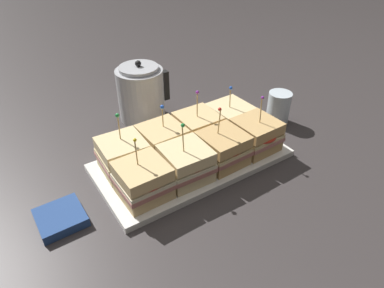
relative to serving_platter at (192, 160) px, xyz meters
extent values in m
plane|color=#383333|center=(0.00, 0.00, -0.01)|extent=(6.00, 6.00, 0.00)
cube|color=white|center=(0.00, 0.00, 0.00)|extent=(0.54, 0.28, 0.01)
cube|color=white|center=(0.00, 0.00, 0.01)|extent=(0.54, 0.28, 0.01)
cube|color=#DBB77A|center=(-0.18, -0.06, 0.03)|extent=(0.12, 0.12, 0.03)
cube|color=#B26B60|center=(-0.18, -0.06, 0.05)|extent=(0.12, 0.12, 0.01)
cube|color=beige|center=(-0.18, -0.06, 0.06)|extent=(0.12, 0.12, 0.01)
cylinder|color=red|center=(-0.18, -0.08, 0.07)|extent=(0.07, 0.07, 0.00)
cube|color=#E8C281|center=(-0.18, -0.06, 0.08)|extent=(0.12, 0.12, 0.03)
cylinder|color=tan|center=(-0.19, -0.05, 0.13)|extent=(0.00, 0.01, 0.08)
sphere|color=yellow|center=(-0.19, -0.05, 0.17)|extent=(0.01, 0.01, 0.01)
cube|color=beige|center=(-0.06, -0.06, 0.03)|extent=(0.12, 0.12, 0.03)
cube|color=#B26B60|center=(-0.06, -0.06, 0.05)|extent=(0.12, 0.12, 0.01)
cube|color=beige|center=(-0.06, -0.06, 0.06)|extent=(0.12, 0.12, 0.01)
cylinder|color=red|center=(-0.06, -0.08, 0.07)|extent=(0.07, 0.07, 0.00)
cube|color=beige|center=(-0.06, -0.06, 0.08)|extent=(0.12, 0.12, 0.03)
cylinder|color=tan|center=(-0.07, -0.06, 0.13)|extent=(0.00, 0.01, 0.09)
sphere|color=green|center=(-0.07, -0.06, 0.17)|extent=(0.01, 0.01, 0.01)
cube|color=tan|center=(0.06, -0.06, 0.03)|extent=(0.12, 0.12, 0.03)
cube|color=#B26B60|center=(0.06, -0.06, 0.05)|extent=(0.13, 0.13, 0.01)
cube|color=beige|center=(0.06, -0.06, 0.06)|extent=(0.12, 0.12, 0.01)
cylinder|color=red|center=(0.06, -0.08, 0.07)|extent=(0.07, 0.07, 0.00)
cube|color=tan|center=(0.06, -0.06, 0.08)|extent=(0.12, 0.12, 0.03)
cylinder|color=tan|center=(0.05, -0.05, 0.13)|extent=(0.00, 0.01, 0.09)
sphere|color=red|center=(0.05, -0.05, 0.17)|extent=(0.01, 0.01, 0.01)
cube|color=tan|center=(0.18, -0.06, 0.03)|extent=(0.12, 0.12, 0.03)
cube|color=tan|center=(0.18, -0.06, 0.05)|extent=(0.13, 0.13, 0.01)
cube|color=beige|center=(0.18, -0.06, 0.06)|extent=(0.12, 0.12, 0.01)
cylinder|color=red|center=(0.18, -0.08, 0.07)|extent=(0.09, 0.09, 0.00)
cube|color=tan|center=(0.18, -0.06, 0.08)|extent=(0.12, 0.12, 0.03)
cylinder|color=tan|center=(0.19, -0.07, 0.13)|extent=(0.00, 0.01, 0.09)
sphere|color=purple|center=(0.19, -0.07, 0.18)|extent=(0.01, 0.01, 0.01)
cube|color=beige|center=(-0.18, 0.06, 0.03)|extent=(0.12, 0.12, 0.03)
cube|color=tan|center=(-0.18, 0.06, 0.05)|extent=(0.13, 0.13, 0.01)
cube|color=beige|center=(-0.18, 0.06, 0.06)|extent=(0.12, 0.12, 0.01)
cylinder|color=red|center=(-0.18, 0.04, 0.07)|extent=(0.09, 0.09, 0.00)
cube|color=beige|center=(-0.18, 0.06, 0.08)|extent=(0.12, 0.12, 0.03)
cylinder|color=tan|center=(-0.18, 0.07, 0.13)|extent=(0.00, 0.01, 0.08)
sphere|color=green|center=(-0.18, 0.07, 0.17)|extent=(0.01, 0.01, 0.01)
cube|color=#DBB77A|center=(-0.06, 0.06, 0.03)|extent=(0.12, 0.12, 0.03)
cube|color=#B26B60|center=(-0.06, 0.06, 0.05)|extent=(0.12, 0.12, 0.01)
cube|color=beige|center=(-0.06, 0.06, 0.06)|extent=(0.12, 0.12, 0.01)
cylinder|color=red|center=(-0.06, 0.04, 0.07)|extent=(0.07, 0.07, 0.00)
cube|color=#E8C281|center=(-0.06, 0.06, 0.08)|extent=(0.12, 0.12, 0.03)
cylinder|color=tan|center=(-0.05, 0.06, 0.13)|extent=(0.00, 0.00, 0.07)
sphere|color=blue|center=(-0.05, 0.06, 0.16)|extent=(0.01, 0.01, 0.01)
cube|color=#DBB77A|center=(0.06, 0.06, 0.03)|extent=(0.12, 0.12, 0.03)
cube|color=tan|center=(0.06, 0.06, 0.05)|extent=(0.12, 0.12, 0.01)
cube|color=beige|center=(0.06, 0.06, 0.06)|extent=(0.12, 0.12, 0.01)
cylinder|color=red|center=(0.06, 0.04, 0.07)|extent=(0.08, 0.08, 0.00)
cube|color=#E8C281|center=(0.06, 0.06, 0.08)|extent=(0.12, 0.12, 0.03)
cylinder|color=tan|center=(0.06, 0.06, 0.13)|extent=(0.00, 0.00, 0.09)
sphere|color=purple|center=(0.06, 0.06, 0.18)|extent=(0.01, 0.01, 0.01)
cube|color=beige|center=(0.18, 0.06, 0.03)|extent=(0.12, 0.12, 0.03)
cube|color=#B26B60|center=(0.18, 0.06, 0.05)|extent=(0.13, 0.13, 0.01)
cube|color=beige|center=(0.18, 0.06, 0.06)|extent=(0.12, 0.12, 0.01)
cube|color=beige|center=(0.18, 0.06, 0.08)|extent=(0.12, 0.12, 0.03)
cylinder|color=tan|center=(0.17, 0.06, 0.12)|extent=(0.00, 0.01, 0.08)
sphere|color=blue|center=(0.17, 0.06, 0.16)|extent=(0.01, 0.01, 0.01)
cylinder|color=#B7BABF|center=(0.00, 0.31, 0.08)|extent=(0.16, 0.16, 0.17)
cylinder|color=#B7BABF|center=(0.00, 0.31, 0.17)|extent=(0.13, 0.13, 0.01)
sphere|color=black|center=(0.00, 0.31, 0.19)|extent=(0.02, 0.02, 0.02)
cube|color=black|center=(0.10, 0.31, 0.09)|extent=(0.02, 0.02, 0.10)
cylinder|color=silver|center=(0.37, 0.03, 0.05)|extent=(0.08, 0.08, 0.11)
cube|color=navy|center=(-0.38, -0.02, 0.00)|extent=(0.11, 0.11, 0.02)
camera|label=1|loc=(-0.43, -0.65, 0.60)|focal=32.00mm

